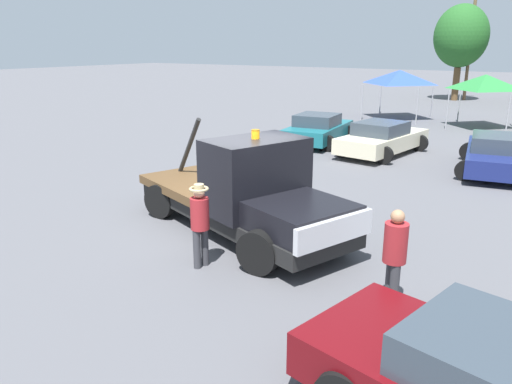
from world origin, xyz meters
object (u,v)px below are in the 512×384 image
object	(u,v)px
canopy_tent_blue	(400,77)
person_at_hood	(200,219)
tree_center	(461,36)
utility_pole	(472,29)
person_near_truck	(395,252)
tow_truck	(248,196)
parked_car_navy	(496,154)
canopy_tent_green	(485,82)
parked_car_cream	(382,139)
parked_car_teal	(318,129)

from	to	relation	value
canopy_tent_blue	person_at_hood	bearing A→B (deg)	-81.87
person_at_hood	tree_center	bearing A→B (deg)	105.31
utility_pole	person_near_truck	bearing A→B (deg)	-80.83
person_near_truck	tree_center	distance (m)	35.35
tow_truck	person_at_hood	xyz separation A→B (m)	(0.13, -1.90, 0.03)
parked_car_navy	tow_truck	bearing A→B (deg)	149.16
person_at_hood	canopy_tent_green	bearing A→B (deg)	96.91
person_at_hood	person_near_truck	bearing A→B (deg)	18.05
person_near_truck	tree_center	xyz separation A→B (m)	(-6.29, 34.57, 3.84)
parked_car_cream	canopy_tent_green	xyz separation A→B (m)	(2.15, 9.32, 1.73)
parked_car_cream	canopy_tent_blue	world-z (taller)	canopy_tent_blue
parked_car_teal	tree_center	world-z (taller)	tree_center
person_near_truck	person_at_hood	xyz separation A→B (m)	(-3.72, -0.45, 0.00)
parked_car_teal	canopy_tent_blue	xyz separation A→B (m)	(0.51, 9.59, 1.79)
person_near_truck	parked_car_teal	distance (m)	14.51
person_at_hood	canopy_tent_blue	xyz separation A→B (m)	(-3.21, 22.49, 1.42)
tree_center	tow_truck	bearing A→B (deg)	-85.80
tree_center	utility_pole	size ratio (longest dim) A/B	0.71
person_near_truck	parked_car_cream	xyz separation A→B (m)	(-4.29, 11.78, -0.36)
canopy_tent_blue	tree_center	distance (m)	12.78
parked_car_navy	utility_pole	world-z (taller)	utility_pole
person_at_hood	tree_center	size ratio (longest dim) A/B	0.24
person_near_truck	person_at_hood	size ratio (longest dim) A/B	1.02
parked_car_cream	canopy_tent_blue	distance (m)	10.74
person_at_hood	tree_center	distance (m)	35.33
parked_car_teal	parked_car_cream	size ratio (longest dim) A/B	0.92
person_near_truck	parked_car_cream	distance (m)	12.54
canopy_tent_green	parked_car_teal	bearing A→B (deg)	-121.52
parked_car_cream	tree_center	world-z (taller)	tree_center
parked_car_teal	canopy_tent_blue	distance (m)	9.77
tow_truck	tree_center	xyz separation A→B (m)	(-2.43, 33.13, 3.87)
canopy_tent_blue	canopy_tent_green	xyz separation A→B (m)	(4.80, -0.93, -0.05)
person_near_truck	canopy_tent_green	distance (m)	21.26
parked_car_cream	tree_center	xyz separation A→B (m)	(-2.00, 22.79, 4.20)
parked_car_navy	canopy_tent_green	xyz separation A→B (m)	(-2.15, 10.05, 1.73)
person_at_hood	parked_car_cream	xyz separation A→B (m)	(-0.56, 12.24, -0.36)
person_at_hood	parked_car_cream	size ratio (longest dim) A/B	0.35
person_near_truck	utility_pole	size ratio (longest dim) A/B	0.17
person_at_hood	parked_car_teal	bearing A→B (deg)	117.22
utility_pole	parked_car_cream	bearing A→B (deg)	-86.61
canopy_tent_blue	canopy_tent_green	world-z (taller)	canopy_tent_blue
person_at_hood	canopy_tent_green	xyz separation A→B (m)	(1.59, 21.56, 1.37)
parked_car_teal	parked_car_navy	distance (m)	7.59
tow_truck	person_near_truck	size ratio (longest dim) A/B	3.76
tow_truck	parked_car_teal	distance (m)	11.58
person_near_truck	canopy_tent_green	size ratio (longest dim) A/B	0.60
tow_truck	tree_center	bearing A→B (deg)	114.16
person_near_truck	utility_pole	world-z (taller)	utility_pole
person_near_truck	parked_car_navy	xyz separation A→B (m)	(0.01, 11.06, -0.36)
person_near_truck	tree_center	bearing A→B (deg)	-116.73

